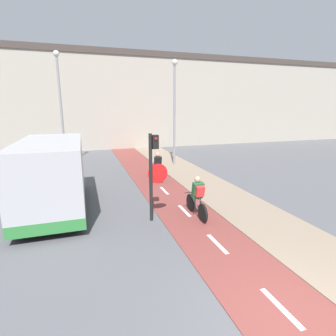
{
  "coord_description": "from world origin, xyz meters",
  "views": [
    {
      "loc": [
        -3.35,
        -2.87,
        3.73
      ],
      "look_at": [
        0.0,
        7.46,
        1.2
      ],
      "focal_mm": 28.0,
      "sensor_mm": 36.0,
      "label": 1
    }
  ],
  "objects_px": {
    "street_lamp_far": "(60,98)",
    "cyclist_far": "(158,168)",
    "traffic_light_pole": "(153,168)",
    "cyclist_near": "(197,198)",
    "street_lamp_sidewalk": "(174,102)",
    "van": "(53,177)"
  },
  "relations": [
    {
      "from": "street_lamp_far",
      "to": "cyclist_far",
      "type": "relative_size",
      "value": 4.22
    },
    {
      "from": "traffic_light_pole",
      "to": "street_lamp_far",
      "type": "height_order",
      "value": "street_lamp_far"
    },
    {
      "from": "cyclist_near",
      "to": "cyclist_far",
      "type": "xyz_separation_m",
      "value": [
        -0.0,
        5.0,
        -0.04
      ]
    },
    {
      "from": "cyclist_far",
      "to": "traffic_light_pole",
      "type": "bearing_deg",
      "value": -107.22
    },
    {
      "from": "street_lamp_far",
      "to": "traffic_light_pole",
      "type": "bearing_deg",
      "value": -71.84
    },
    {
      "from": "traffic_light_pole",
      "to": "cyclist_near",
      "type": "distance_m",
      "value": 1.87
    },
    {
      "from": "street_lamp_sidewalk",
      "to": "cyclist_near",
      "type": "height_order",
      "value": "street_lamp_sidewalk"
    },
    {
      "from": "street_lamp_far",
      "to": "cyclist_far",
      "type": "bearing_deg",
      "value": -47.61
    },
    {
      "from": "street_lamp_far",
      "to": "van",
      "type": "height_order",
      "value": "street_lamp_far"
    },
    {
      "from": "street_lamp_far",
      "to": "van",
      "type": "distance_m",
      "value": 8.52
    },
    {
      "from": "cyclist_near",
      "to": "cyclist_far",
      "type": "relative_size",
      "value": 1.01
    },
    {
      "from": "street_lamp_sidewalk",
      "to": "cyclist_far",
      "type": "distance_m",
      "value": 4.98
    },
    {
      "from": "street_lamp_sidewalk",
      "to": "cyclist_far",
      "type": "bearing_deg",
      "value": -122.82
    },
    {
      "from": "street_lamp_sidewalk",
      "to": "traffic_light_pole",
      "type": "bearing_deg",
      "value": -113.82
    },
    {
      "from": "traffic_light_pole",
      "to": "street_lamp_far",
      "type": "bearing_deg",
      "value": 108.16
    },
    {
      "from": "cyclist_far",
      "to": "street_lamp_far",
      "type": "bearing_deg",
      "value": 132.39
    },
    {
      "from": "street_lamp_sidewalk",
      "to": "van",
      "type": "distance_m",
      "value": 9.32
    },
    {
      "from": "street_lamp_far",
      "to": "cyclist_near",
      "type": "xyz_separation_m",
      "value": [
        4.76,
        -10.22,
        -3.57
      ]
    },
    {
      "from": "cyclist_near",
      "to": "van",
      "type": "height_order",
      "value": "van"
    },
    {
      "from": "cyclist_near",
      "to": "cyclist_far",
      "type": "height_order",
      "value": "cyclist_near"
    },
    {
      "from": "traffic_light_pole",
      "to": "cyclist_far",
      "type": "distance_m",
      "value": 5.14
    },
    {
      "from": "street_lamp_far",
      "to": "street_lamp_sidewalk",
      "type": "relative_size",
      "value": 1.07
    }
  ]
}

